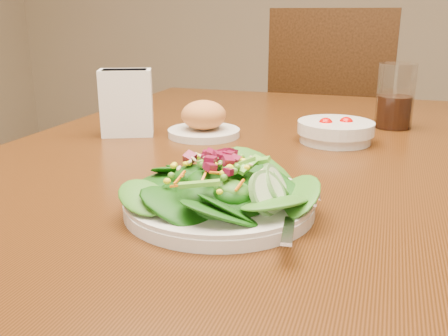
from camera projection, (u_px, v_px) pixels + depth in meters
The scene contains 7 objects.
dining_table at pixel (236, 195), 1.01m from camera, with size 0.90×1.40×0.75m.
chair_far at pixel (331, 134), 1.99m from camera, with size 0.49×0.49×1.02m.
salad_plate at pixel (226, 193), 0.65m from camera, with size 0.26×0.25×0.07m.
bread_plate at pixel (204, 122), 1.05m from camera, with size 0.15×0.15×0.08m.
tomato_bowl at pixel (335, 131), 1.01m from camera, with size 0.15×0.15×0.05m.
drinking_glass at pixel (395, 101), 1.12m from camera, with size 0.08×0.08×0.15m.
napkin_holder at pixel (126, 101), 1.05m from camera, with size 0.12×0.10×0.14m.
Camera 1 is at (0.27, -0.91, 1.00)m, focal length 40.00 mm.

